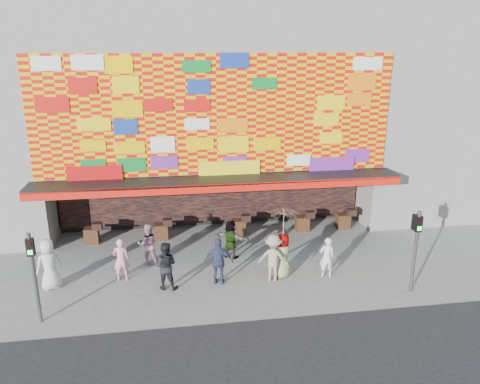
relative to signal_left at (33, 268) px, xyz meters
The scene contains 15 objects.
ground 6.64m from the signal_left, 13.61° to the left, with size 90.00×90.00×0.00m, color slate.
shop_building 11.98m from the signal_left, 57.35° to the left, with size 15.20×9.40×10.00m.
neighbor_right 21.82m from the signal_left, 26.33° to the left, with size 11.00×8.00×12.00m, color gray.
signal_left is the anchor object (origin of this frame).
signal_right 12.40m from the signal_left, ahead, with size 0.22×0.20×3.00m.
ped_a 2.39m from the signal_left, 93.53° to the left, with size 0.90×0.59×1.85m, color beige.
ped_b 3.49m from the signal_left, 46.39° to the left, with size 0.60×0.39×1.64m, color pink.
ped_c 4.31m from the signal_left, 21.79° to the left, with size 0.85×0.66×1.75m, color black.
ped_d 8.02m from the signal_left, 11.48° to the left, with size 1.14×0.66×1.77m, color gray.
ped_e 6.10m from the signal_left, 15.54° to the left, with size 1.04×0.43×1.77m, color #313857.
ped_f 7.59m from the signal_left, 29.77° to the left, with size 1.48×0.47×1.59m, color gray.
ped_g 8.45m from the signal_left, 12.23° to the left, with size 0.83×0.54×1.70m, color gray.
ped_h 10.01m from the signal_left, ahead, with size 0.57×0.37×1.55m, color silver.
ped_i 4.96m from the signal_left, 48.31° to the left, with size 0.82×0.64×1.68m, color #C68096.
parasol 8.40m from the signal_left, 12.23° to the left, with size 1.18×1.20×1.95m.
Camera 1 is at (-1.98, -15.08, 8.28)m, focal length 35.00 mm.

